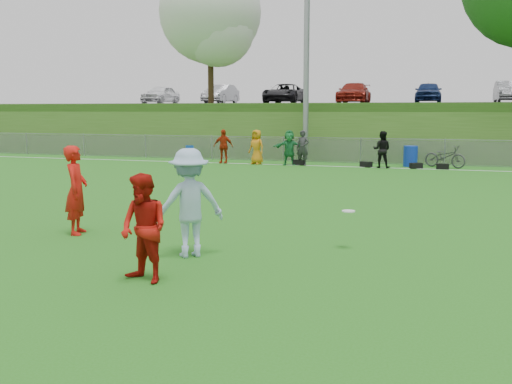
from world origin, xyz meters
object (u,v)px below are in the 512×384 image
at_px(player_red_center, 144,228).
at_px(bicycle, 445,157).
at_px(recycling_bin, 410,156).
at_px(frisbee, 348,211).
at_px(player_blue, 189,203).
at_px(player_red_left, 76,190).

relative_size(player_red_center, bicycle, 0.87).
bearing_deg(bicycle, recycling_bin, 115.79).
bearing_deg(frisbee, player_red_center, -131.54).
bearing_deg(player_blue, frisbee, 169.82).
height_order(player_red_left, recycling_bin, player_red_left).
distance_m(player_red_center, player_blue, 1.67).
bearing_deg(bicycle, player_blue, -168.68).
xyz_separation_m(player_red_center, recycling_bin, (3.22, 20.07, -0.36)).
relative_size(player_red_center, frisbee, 6.73).
height_order(player_red_left, bicycle, player_red_left).
bearing_deg(recycling_bin, player_blue, -99.85).
bearing_deg(player_red_center, player_red_left, 158.56).
bearing_deg(player_blue, player_red_left, -56.15).
height_order(player_red_center, player_blue, player_blue).
distance_m(player_red_left, player_red_center, 4.09).
bearing_deg(recycling_bin, bicycle, 0.00).
distance_m(player_red_left, player_blue, 3.26).
relative_size(player_red_center, recycling_bin, 1.75).
distance_m(player_blue, recycling_bin, 18.68).
relative_size(recycling_bin, bicycle, 0.50).
distance_m(player_blue, frisbee, 3.04).
distance_m(frisbee, recycling_bin, 17.01).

